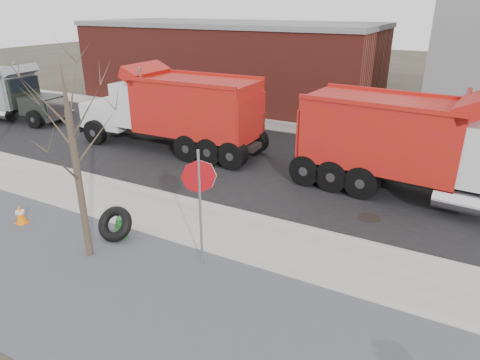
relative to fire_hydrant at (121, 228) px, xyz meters
The scene contains 15 objects.
ground 3.44m from the fire_hydrant, 25.91° to the left, with size 120.00×120.00×0.00m, color #383328.
gravel_verge 3.69m from the fire_hydrant, 33.10° to the right, with size 60.00×5.00×0.03m, color slate.
sidewalk 3.55m from the fire_hydrant, 29.56° to the left, with size 60.00×2.50×0.06m, color #9E9B93.
curb 4.34m from the fire_hydrant, 44.70° to the left, with size 60.00×0.15×0.11m, color #9E9B93.
road 8.39m from the fire_hydrant, 68.46° to the left, with size 60.00×9.40×0.02m, color black.
far_sidewalk 13.84m from the fire_hydrant, 77.16° to the left, with size 60.00×2.00×0.06m, color #9E9B93.
building_brick 19.88m from the fire_hydrant, 110.52° to the left, with size 20.20×8.20×5.30m.
bare_tree 3.16m from the fire_hydrant, 96.39° to the right, with size 3.20×3.20×5.20m.
fire_hydrant is the anchor object (origin of this frame).
truck_tire 0.20m from the fire_hydrant, 153.02° to the right, with size 1.19×1.03×1.02m.
stop_sign 3.32m from the fire_hydrant, ahead, with size 0.70×0.54×3.16m.
traffic_cone_near 3.46m from the fire_hydrant, 166.46° to the right, with size 0.34×0.34×0.65m.
dump_truck_red_a 10.09m from the fire_hydrant, 45.48° to the left, with size 9.56×3.31×3.80m.
dump_truck_red_b 8.41m from the fire_hydrant, 115.19° to the left, with size 9.11×2.78×3.81m.
dump_truck_grey 17.35m from the fire_hydrant, 154.61° to the left, with size 7.15×2.84×3.18m.
Camera 1 is at (5.16, -9.44, 6.34)m, focal length 32.00 mm.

